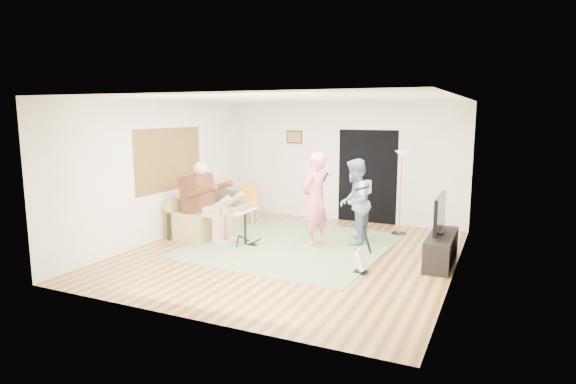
{
  "coord_description": "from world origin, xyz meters",
  "views": [
    {
      "loc": [
        3.4,
        -7.51,
        2.47
      ],
      "look_at": [
        -0.18,
        0.3,
        1.05
      ],
      "focal_mm": 30.0,
      "sensor_mm": 36.0,
      "label": 1
    }
  ],
  "objects_px": {
    "singer": "(315,200)",
    "guitar_spare": "(361,260)",
    "tv_cabinet": "(441,249)",
    "torchiere_lamp": "(401,178)",
    "dining_chair": "(249,210)",
    "guitarist": "(355,202)",
    "drum_kit": "(245,229)",
    "television": "(440,213)",
    "sofa": "(207,219)"
  },
  "relations": [
    {
      "from": "guitar_spare",
      "to": "torchiere_lamp",
      "type": "relative_size",
      "value": 0.44
    },
    {
      "from": "drum_kit",
      "to": "singer",
      "type": "bearing_deg",
      "value": 24.17
    },
    {
      "from": "singer",
      "to": "guitar_spare",
      "type": "bearing_deg",
      "value": 63.09
    },
    {
      "from": "sofa",
      "to": "dining_chair",
      "type": "height_order",
      "value": "dining_chair"
    },
    {
      "from": "drum_kit",
      "to": "singer",
      "type": "distance_m",
      "value": 1.43
    },
    {
      "from": "sofa",
      "to": "television",
      "type": "height_order",
      "value": "television"
    },
    {
      "from": "sofa",
      "to": "drum_kit",
      "type": "bearing_deg",
      "value": -26.8
    },
    {
      "from": "television",
      "to": "sofa",
      "type": "bearing_deg",
      "value": 176.58
    },
    {
      "from": "sofa",
      "to": "singer",
      "type": "xyz_separation_m",
      "value": [
        2.48,
        -0.11,
        0.62
      ]
    },
    {
      "from": "sofa",
      "to": "dining_chair",
      "type": "distance_m",
      "value": 1.03
    },
    {
      "from": "drum_kit",
      "to": "dining_chair",
      "type": "distance_m",
      "value": 1.73
    },
    {
      "from": "dining_chair",
      "to": "guitarist",
      "type": "bearing_deg",
      "value": -19.8
    },
    {
      "from": "tv_cabinet",
      "to": "torchiere_lamp",
      "type": "bearing_deg",
      "value": 121.87
    },
    {
      "from": "tv_cabinet",
      "to": "guitarist",
      "type": "bearing_deg",
      "value": 161.03
    },
    {
      "from": "guitarist",
      "to": "tv_cabinet",
      "type": "distance_m",
      "value": 1.85
    },
    {
      "from": "singer",
      "to": "television",
      "type": "relative_size",
      "value": 1.67
    },
    {
      "from": "dining_chair",
      "to": "sofa",
      "type": "bearing_deg",
      "value": -126.26
    },
    {
      "from": "guitarist",
      "to": "torchiere_lamp",
      "type": "relative_size",
      "value": 0.95
    },
    {
      "from": "sofa",
      "to": "tv_cabinet",
      "type": "xyz_separation_m",
      "value": [
        4.79,
        -0.28,
        -0.01
      ]
    },
    {
      "from": "singer",
      "to": "torchiere_lamp",
      "type": "bearing_deg",
      "value": 156.48
    },
    {
      "from": "drum_kit",
      "to": "television",
      "type": "distance_m",
      "value": 3.51
    },
    {
      "from": "television",
      "to": "torchiere_lamp",
      "type": "bearing_deg",
      "value": 120.62
    },
    {
      "from": "singer",
      "to": "tv_cabinet",
      "type": "bearing_deg",
      "value": 102.36
    },
    {
      "from": "dining_chair",
      "to": "drum_kit",
      "type": "bearing_deg",
      "value": -69.91
    },
    {
      "from": "drum_kit",
      "to": "tv_cabinet",
      "type": "distance_m",
      "value": 3.52
    },
    {
      "from": "singer",
      "to": "dining_chair",
      "type": "distance_m",
      "value": 2.29
    },
    {
      "from": "drum_kit",
      "to": "guitarist",
      "type": "distance_m",
      "value": 2.12
    },
    {
      "from": "sofa",
      "to": "tv_cabinet",
      "type": "bearing_deg",
      "value": -3.38
    },
    {
      "from": "sofa",
      "to": "torchiere_lamp",
      "type": "distance_m",
      "value": 4.1
    },
    {
      "from": "dining_chair",
      "to": "television",
      "type": "height_order",
      "value": "television"
    },
    {
      "from": "tv_cabinet",
      "to": "television",
      "type": "xyz_separation_m",
      "value": [
        -0.05,
        0.0,
        0.6
      ]
    },
    {
      "from": "guitarist",
      "to": "dining_chair",
      "type": "distance_m",
      "value": 2.73
    },
    {
      "from": "sofa",
      "to": "tv_cabinet",
      "type": "distance_m",
      "value": 4.79
    },
    {
      "from": "drum_kit",
      "to": "dining_chair",
      "type": "bearing_deg",
      "value": 116.95
    },
    {
      "from": "singer",
      "to": "television",
      "type": "bearing_deg",
      "value": 102.27
    },
    {
      "from": "guitar_spare",
      "to": "guitarist",
      "type": "bearing_deg",
      "value": 110.86
    },
    {
      "from": "drum_kit",
      "to": "television",
      "type": "bearing_deg",
      "value": 6.07
    },
    {
      "from": "guitarist",
      "to": "torchiere_lamp",
      "type": "distance_m",
      "value": 1.32
    },
    {
      "from": "guitarist",
      "to": "torchiere_lamp",
      "type": "xyz_separation_m",
      "value": [
        0.63,
        1.1,
        0.36
      ]
    },
    {
      "from": "sofa",
      "to": "singer",
      "type": "height_order",
      "value": "singer"
    },
    {
      "from": "singer",
      "to": "dining_chair",
      "type": "relative_size",
      "value": 1.99
    },
    {
      "from": "dining_chair",
      "to": "singer",
      "type": "bearing_deg",
      "value": -33.83
    },
    {
      "from": "guitarist",
      "to": "television",
      "type": "height_order",
      "value": "guitarist"
    },
    {
      "from": "guitar_spare",
      "to": "dining_chair",
      "type": "relative_size",
      "value": 0.85
    },
    {
      "from": "torchiere_lamp",
      "to": "television",
      "type": "height_order",
      "value": "torchiere_lamp"
    },
    {
      "from": "torchiere_lamp",
      "to": "drum_kit",
      "type": "bearing_deg",
      "value": -140.31
    },
    {
      "from": "drum_kit",
      "to": "guitar_spare",
      "type": "bearing_deg",
      "value": -14.75
    },
    {
      "from": "sofa",
      "to": "torchiere_lamp",
      "type": "height_order",
      "value": "torchiere_lamp"
    },
    {
      "from": "drum_kit",
      "to": "singer",
      "type": "xyz_separation_m",
      "value": [
        1.19,
        0.54,
        0.57
      ]
    },
    {
      "from": "drum_kit",
      "to": "torchiere_lamp",
      "type": "distance_m",
      "value": 3.31
    }
  ]
}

